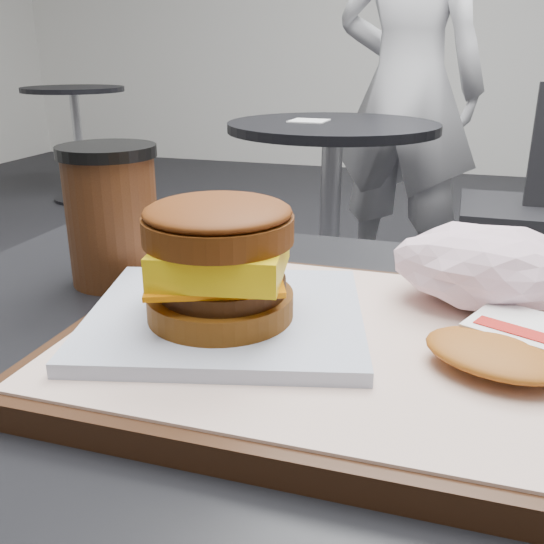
{
  "coord_description": "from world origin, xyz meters",
  "views": [
    {
      "loc": [
        0.06,
        -0.36,
        0.97
      ],
      "look_at": [
        -0.05,
        -0.0,
        0.83
      ],
      "focal_mm": 40.0,
      "sensor_mm": 36.0,
      "label": 1
    }
  ],
  "objects_px": {
    "hash_brown": "(523,348)",
    "coffee_cup": "(112,214)",
    "crumpled_wrapper": "(485,266)",
    "patron": "(407,88)",
    "serving_tray": "(344,348)",
    "neighbor_table": "(331,182)",
    "breakfast_sandwich": "(222,274)"
  },
  "relations": [
    {
      "from": "hash_brown",
      "to": "serving_tray",
      "type": "bearing_deg",
      "value": 176.23
    },
    {
      "from": "patron",
      "to": "hash_brown",
      "type": "bearing_deg",
      "value": 111.72
    },
    {
      "from": "hash_brown",
      "to": "coffee_cup",
      "type": "relative_size",
      "value": 1.07
    },
    {
      "from": "coffee_cup",
      "to": "breakfast_sandwich",
      "type": "bearing_deg",
      "value": -35.62
    },
    {
      "from": "hash_brown",
      "to": "neighbor_table",
      "type": "bearing_deg",
      "value": 105.48
    },
    {
      "from": "crumpled_wrapper",
      "to": "coffee_cup",
      "type": "xyz_separation_m",
      "value": [
        -0.32,
        0.01,
        0.01
      ]
    },
    {
      "from": "hash_brown",
      "to": "patron",
      "type": "distance_m",
      "value": 2.22
    },
    {
      "from": "neighbor_table",
      "to": "patron",
      "type": "distance_m",
      "value": 0.65
    },
    {
      "from": "crumpled_wrapper",
      "to": "coffee_cup",
      "type": "relative_size",
      "value": 1.07
    },
    {
      "from": "patron",
      "to": "neighbor_table",
      "type": "bearing_deg",
      "value": 86.33
    },
    {
      "from": "coffee_cup",
      "to": "neighbor_table",
      "type": "distance_m",
      "value": 1.58
    },
    {
      "from": "breakfast_sandwich",
      "to": "crumpled_wrapper",
      "type": "bearing_deg",
      "value": 29.9
    },
    {
      "from": "patron",
      "to": "breakfast_sandwich",
      "type": "bearing_deg",
      "value": 106.67
    },
    {
      "from": "hash_brown",
      "to": "coffee_cup",
      "type": "height_order",
      "value": "coffee_cup"
    },
    {
      "from": "hash_brown",
      "to": "crumpled_wrapper",
      "type": "bearing_deg",
      "value": 103.34
    },
    {
      "from": "neighbor_table",
      "to": "patron",
      "type": "xyz_separation_m",
      "value": [
        0.18,
        0.55,
        0.28
      ]
    },
    {
      "from": "crumpled_wrapper",
      "to": "patron",
      "type": "bearing_deg",
      "value": 96.8
    },
    {
      "from": "neighbor_table",
      "to": "breakfast_sandwich",
      "type": "bearing_deg",
      "value": -81.03
    },
    {
      "from": "breakfast_sandwich",
      "to": "neighbor_table",
      "type": "height_order",
      "value": "breakfast_sandwich"
    },
    {
      "from": "serving_tray",
      "to": "hash_brown",
      "type": "distance_m",
      "value": 0.11
    },
    {
      "from": "breakfast_sandwich",
      "to": "coffee_cup",
      "type": "bearing_deg",
      "value": 144.38
    },
    {
      "from": "breakfast_sandwich",
      "to": "crumpled_wrapper",
      "type": "xyz_separation_m",
      "value": [
        0.17,
        0.1,
        -0.01
      ]
    },
    {
      "from": "serving_tray",
      "to": "coffee_cup",
      "type": "bearing_deg",
      "value": 158.2
    },
    {
      "from": "breakfast_sandwich",
      "to": "serving_tray",
      "type": "bearing_deg",
      "value": 8.77
    },
    {
      "from": "coffee_cup",
      "to": "neighbor_table",
      "type": "relative_size",
      "value": 0.17
    },
    {
      "from": "hash_brown",
      "to": "neighbor_table",
      "type": "height_order",
      "value": "hash_brown"
    },
    {
      "from": "crumpled_wrapper",
      "to": "coffee_cup",
      "type": "distance_m",
      "value": 0.32
    },
    {
      "from": "breakfast_sandwich",
      "to": "hash_brown",
      "type": "relative_size",
      "value": 1.69
    },
    {
      "from": "neighbor_table",
      "to": "coffee_cup",
      "type": "bearing_deg",
      "value": -85.79
    },
    {
      "from": "breakfast_sandwich",
      "to": "patron",
      "type": "height_order",
      "value": "patron"
    },
    {
      "from": "serving_tray",
      "to": "patron",
      "type": "xyz_separation_m",
      "value": [
        -0.16,
        2.19,
        0.05
      ]
    },
    {
      "from": "crumpled_wrapper",
      "to": "patron",
      "type": "xyz_separation_m",
      "value": [
        -0.25,
        2.11,
        0.01
      ]
    }
  ]
}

